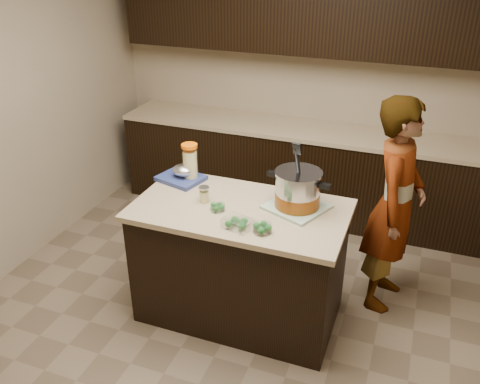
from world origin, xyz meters
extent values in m
plane|color=brown|center=(0.00, 0.00, 0.00)|extent=(4.00, 4.00, 0.00)
cube|color=tan|center=(0.00, 2.00, 1.35)|extent=(4.00, 0.04, 2.70)
cube|color=tan|center=(0.00, -2.00, 1.35)|extent=(4.00, 0.04, 2.70)
cube|color=black|center=(0.00, 1.70, 0.43)|extent=(3.60, 0.60, 0.86)
cube|color=tan|center=(0.00, 1.70, 0.88)|extent=(3.60, 0.63, 0.04)
cube|color=black|center=(0.00, 1.82, 1.95)|extent=(3.60, 0.35, 0.75)
cube|color=black|center=(0.00, 0.00, 0.43)|extent=(1.40, 0.75, 0.86)
cube|color=tan|center=(0.00, 0.00, 0.88)|extent=(1.46, 0.81, 0.04)
cube|color=#629163|center=(0.36, 0.13, 0.91)|extent=(0.47, 0.47, 0.02)
cylinder|color=#B7B7BC|center=(0.36, 0.13, 1.04)|extent=(0.34, 0.34, 0.23)
cylinder|color=brown|center=(0.36, 0.13, 0.97)|extent=(0.35, 0.35, 0.10)
cylinder|color=#B7B7BC|center=(0.36, 0.13, 1.16)|extent=(0.36, 0.36, 0.02)
cube|color=black|center=(0.18, 0.16, 1.11)|extent=(0.08, 0.05, 0.03)
cube|color=black|center=(0.55, 0.10, 1.11)|extent=(0.08, 0.05, 0.03)
cylinder|color=black|center=(0.36, 0.10, 1.23)|extent=(0.04, 0.13, 0.29)
cylinder|color=#CFC97F|center=(-0.49, 0.27, 1.02)|extent=(0.13, 0.13, 0.24)
cylinder|color=white|center=(-0.49, 0.27, 1.03)|extent=(0.14, 0.14, 0.27)
cylinder|color=#F86105|center=(-0.49, 0.27, 1.18)|extent=(0.15, 0.15, 0.02)
cylinder|color=#CFC97F|center=(-0.26, -0.01, 0.94)|extent=(0.08, 0.08, 0.08)
cylinder|color=white|center=(-0.26, -0.01, 0.95)|extent=(0.09, 0.09, 0.10)
cylinder|color=silver|center=(-0.26, -0.01, 1.01)|extent=(0.10, 0.10, 0.02)
cylinder|color=silver|center=(-0.13, -0.09, 0.92)|extent=(0.13, 0.13, 0.05)
cylinder|color=silver|center=(0.24, -0.24, 0.93)|extent=(0.14, 0.14, 0.06)
cube|color=silver|center=(0.08, -0.25, 0.93)|extent=(0.21, 0.17, 0.06)
cube|color=navy|center=(-0.57, 0.25, 0.92)|extent=(0.38, 0.33, 0.03)
ellipsoid|color=silver|center=(-0.55, 0.25, 0.98)|extent=(0.16, 0.13, 0.09)
imported|color=gray|center=(0.98, 0.56, 0.81)|extent=(0.46, 0.64, 1.63)
camera|label=1|loc=(1.06, -2.82, 2.57)|focal=38.00mm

